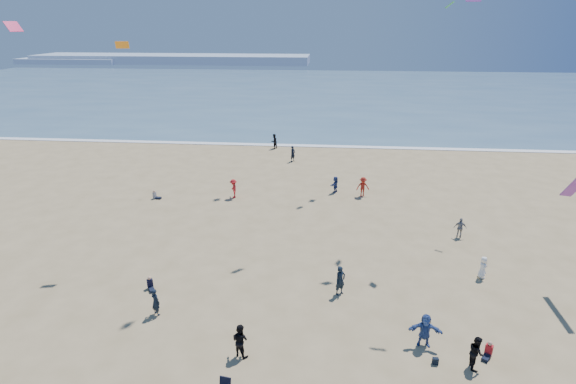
{
  "coord_description": "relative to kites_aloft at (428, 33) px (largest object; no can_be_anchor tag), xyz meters",
  "views": [
    {
      "loc": [
        3.97,
        -13.03,
        15.45
      ],
      "look_at": [
        2.0,
        8.0,
        7.45
      ],
      "focal_mm": 28.0,
      "sensor_mm": 36.0,
      "label": 1
    }
  ],
  "objects": [
    {
      "name": "surf_line",
      "position": [
        -9.05,
        32.13,
        -14.89
      ],
      "size": [
        220.0,
        1.2,
        0.08
      ],
      "primitive_type": "cube",
      "color": "white",
      "rests_on": "ground"
    },
    {
      "name": "kites_aloft",
      "position": [
        0.0,
        0.0,
        0.0
      ],
      "size": [
        43.27,
        38.02,
        23.36
      ],
      "color": "white",
      "rests_on": "ground"
    },
    {
      "name": "navy_bag",
      "position": [
        0.38,
        -8.0,
        -14.76
      ],
      "size": [
        0.28,
        0.18,
        0.34
      ],
      "primitive_type": "cube",
      "color": "black",
      "rests_on": "ground"
    },
    {
      "name": "headland_far",
      "position": [
        -69.05,
        157.13,
        -13.33
      ],
      "size": [
        110.0,
        20.0,
        3.2
      ],
      "primitive_type": "cube",
      "color": "#7A8EA8",
      "rests_on": "ground"
    },
    {
      "name": "seated_group",
      "position": [
        -7.2,
        -5.98,
        -14.51
      ],
      "size": [
        25.15,
        30.11,
        0.84
      ],
      "color": "white",
      "rests_on": "ground"
    },
    {
      "name": "standing_flyers",
      "position": [
        -5.76,
        4.37,
        -14.04
      ],
      "size": [
        29.02,
        45.32,
        1.93
      ],
      "color": "black",
      "rests_on": "ground"
    },
    {
      "name": "headland_near",
      "position": [
        -109.05,
        152.13,
        -13.93
      ],
      "size": [
        40.0,
        14.0,
        2.0
      ],
      "primitive_type": "cube",
      "color": "#7A8EA8",
      "rests_on": "ground"
    },
    {
      "name": "ocean",
      "position": [
        -9.05,
        82.13,
        -14.9
      ],
      "size": [
        220.0,
        100.0,
        0.06
      ],
      "primitive_type": "cube",
      "color": "#476B84",
      "rests_on": "ground"
    }
  ]
}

